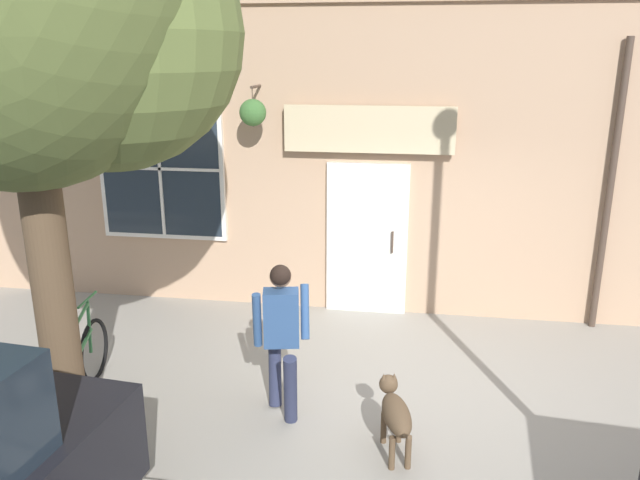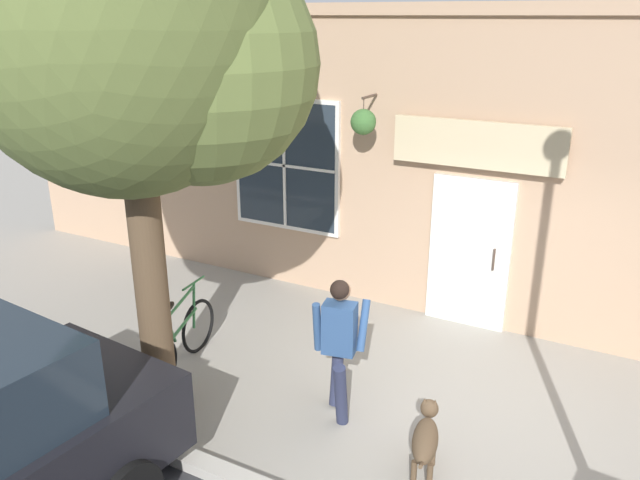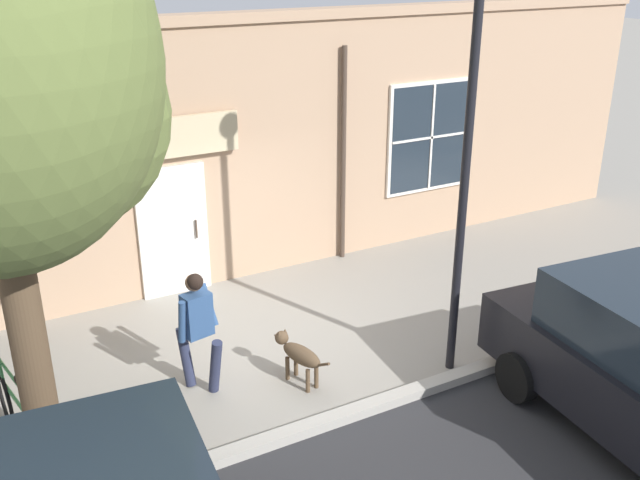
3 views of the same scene
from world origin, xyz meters
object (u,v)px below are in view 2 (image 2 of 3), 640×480
leaning_bicycle (179,342)px  fire_hydrant (72,354)px  street_tree_by_curb (142,17)px  dog_on_leash (426,437)px  pedestrian_walking (339,337)px

leaning_bicycle → fire_hydrant: (0.84, -0.89, 0.02)m
fire_hydrant → street_tree_by_curb: bearing=108.4°
dog_on_leash → street_tree_by_curb: size_ratio=0.17×
dog_on_leash → leaning_bicycle: bearing=-96.1°
pedestrian_walking → dog_on_leash: bearing=68.0°
pedestrian_walking → street_tree_by_curb: (0.56, -1.80, 3.14)m
dog_on_leash → leaning_bicycle: size_ratio=0.60×
pedestrian_walking → leaning_bicycle: pedestrian_walking is taller
dog_on_leash → street_tree_by_curb: (0.10, -2.93, 3.67)m
dog_on_leash → street_tree_by_curb: 4.70m
pedestrian_walking → street_tree_by_curb: size_ratio=0.26×
pedestrian_walking → dog_on_leash: 1.33m
dog_on_leash → street_tree_by_curb: bearing=-88.1°
street_tree_by_curb → leaning_bicycle: size_ratio=3.55×
leaning_bicycle → dog_on_leash: bearing=83.9°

